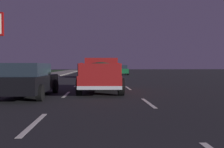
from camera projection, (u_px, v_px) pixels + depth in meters
ground at (99, 78)px, 27.33m from camera, size 144.00×144.00×0.00m
sidewalk_shoulder at (33, 78)px, 26.89m from camera, size 108.00×4.00×0.12m
lane_markings at (75, 77)px, 30.53m from camera, size 109.00×7.04×0.01m
pickup_truck at (101, 74)px, 13.34m from camera, size 5.50×2.42×1.87m
sedan_white at (101, 71)px, 29.02m from camera, size 4.41×2.04×1.54m
sedan_green at (121, 70)px, 38.06m from camera, size 4.42×2.05×1.54m
sedan_black at (29, 80)px, 11.05m from camera, size 4.45×2.11×1.54m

